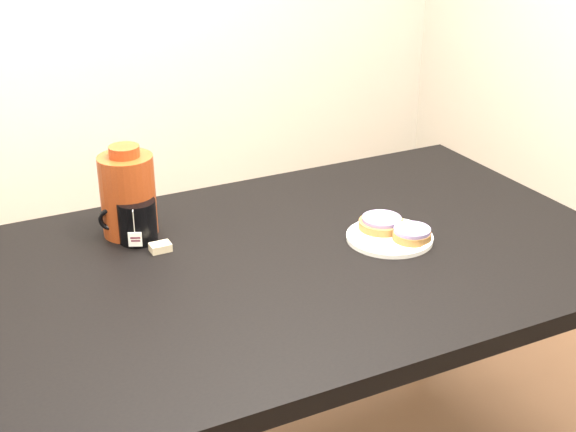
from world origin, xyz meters
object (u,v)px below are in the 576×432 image
Objects in this scene: bagel_front at (412,234)px; plate at (390,237)px; teabag_pouch at (160,247)px; table at (303,287)px; mug at (136,221)px; bagel_package at (128,194)px; bagel_back at (381,223)px.

plate is at bearing 129.81° from bagel_front.
table is at bearing -28.99° from teabag_pouch.
bagel_package reaches higher than mug.
bagel_front is at bearing -4.09° from mug.
teabag_pouch is at bearing 151.01° from table.
bagel_package is at bearing 153.38° from bagel_back.
bagel_back is (0.21, 0.01, 0.11)m from table.
bagel_back is at bearing 1.80° from mug.
bagel_front reaches higher than plate.
bagel_front is 0.64m from bagel_package.
mug reaches higher than plate.
bagel_back reaches higher than table.
teabag_pouch is (0.03, -0.07, -0.04)m from mug.
bagel_front is at bearing -23.06° from teabag_pouch.
bagel_front reaches higher than teabag_pouch.
bagel_front is at bearing -15.47° from table.
mug is at bearing 143.41° from table.
bagel_front reaches higher than table.
bagel_package is at bearing 148.10° from bagel_front.
teabag_pouch is at bearing 164.08° from bagel_back.
bagel_package is (-0.03, 0.12, 0.09)m from teabag_pouch.
teabag_pouch is at bearing 156.94° from bagel_front.
mug is 0.07m from bagel_package.
bagel_package is (-0.51, 0.30, 0.09)m from plate.
plate is (0.20, -0.03, 0.09)m from table.
plate is 0.57m from mug.
mug is at bearing -88.77° from bagel_package.
teabag_pouch is at bearing -44.11° from mug.
plate is at bearing -2.19° from mug.
bagel_package is at bearing 149.64° from plate.
table is 6.65× the size of bagel_package.
bagel_back is at bearing 109.58° from bagel_front.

